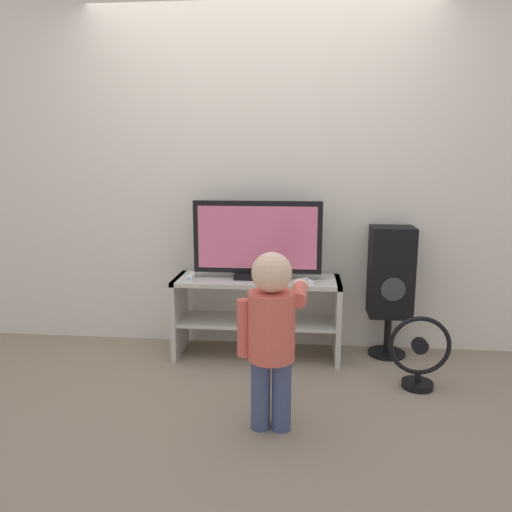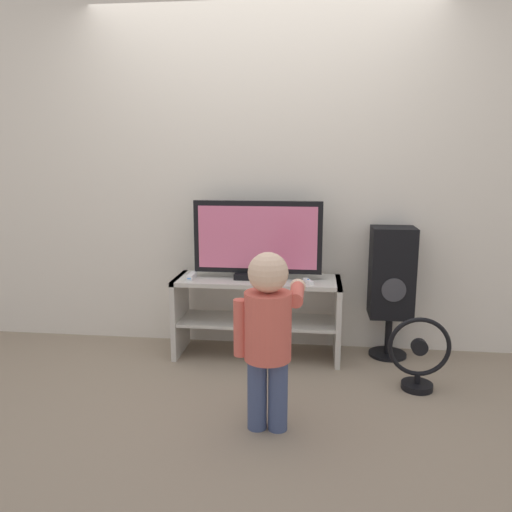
{
  "view_description": "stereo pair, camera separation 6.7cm",
  "coord_description": "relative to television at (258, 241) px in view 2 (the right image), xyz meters",
  "views": [
    {
      "loc": [
        0.33,
        -3.23,
        1.41
      ],
      "look_at": [
        0.0,
        0.12,
        0.76
      ],
      "focal_mm": 35.0,
      "sensor_mm": 36.0,
      "label": 1
    },
    {
      "loc": [
        0.4,
        -3.23,
        1.41
      ],
      "look_at": [
        0.0,
        0.12,
        0.76
      ],
      "focal_mm": 35.0,
      "sensor_mm": 36.0,
      "label": 2
    }
  ],
  "objects": [
    {
      "name": "television",
      "position": [
        0.0,
        0.0,
        0.0
      ],
      "size": [
        0.91,
        0.2,
        0.55
      ],
      "color": "black",
      "rests_on": "tv_stand"
    },
    {
      "name": "child",
      "position": [
        0.17,
        -1.01,
        -0.28
      ],
      "size": [
        0.36,
        0.53,
        0.96
      ],
      "color": "#3F4C72",
      "rests_on": "ground_plane"
    },
    {
      "name": "tv_stand",
      "position": [
        0.0,
        -0.02,
        -0.47
      ],
      "size": [
        1.18,
        0.4,
        0.58
      ],
      "color": "beige",
      "rests_on": "ground_plane"
    },
    {
      "name": "game_console",
      "position": [
        -0.46,
        -0.08,
        -0.25
      ],
      "size": [
        0.04,
        0.16,
        0.04
      ],
      "color": "white",
      "rests_on": "tv_stand"
    },
    {
      "name": "wall_back",
      "position": [
        0.0,
        0.26,
        0.45
      ],
      "size": [
        10.0,
        0.06,
        2.6
      ],
      "color": "silver",
      "rests_on": "ground_plane"
    },
    {
      "name": "floor_fan",
      "position": [
        1.05,
        -0.45,
        -0.64
      ],
      "size": [
        0.38,
        0.19,
        0.47
      ],
      "color": "black",
      "rests_on": "ground_plane"
    },
    {
      "name": "ground_plane",
      "position": [
        0.0,
        -0.22,
        -0.85
      ],
      "size": [
        16.0,
        16.0,
        0.0
      ],
      "primitive_type": "plane",
      "color": "gray"
    },
    {
      "name": "speaker_tower",
      "position": [
        0.95,
        0.08,
        -0.25
      ],
      "size": [
        0.3,
        0.27,
        0.95
      ],
      "color": "black",
      "rests_on": "ground_plane"
    },
    {
      "name": "remote_primary",
      "position": [
        0.36,
        -0.1,
        -0.26
      ],
      "size": [
        0.08,
        0.13,
        0.03
      ],
      "color": "white",
      "rests_on": "tv_stand"
    }
  ]
}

